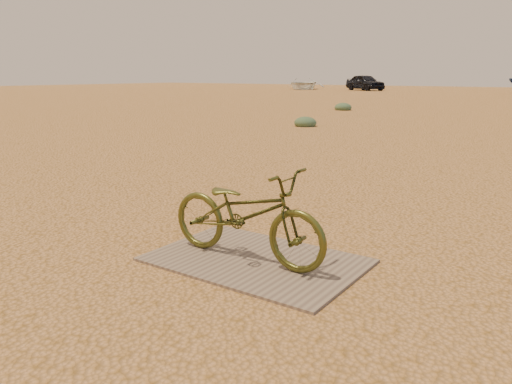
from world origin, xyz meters
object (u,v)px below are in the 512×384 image
Objects in this scene: plywood_board at (256,260)px; car at (365,82)px; bicycle at (246,214)px; boat_near_left at (303,84)px.

plywood_board is 0.40× the size of car.
bicycle is at bearing -127.57° from car.
plywood_board is 1.15× the size of bicycle.
car is 0.80× the size of boat_near_left.
boat_near_left is (-22.52, 40.36, 0.53)m from plywood_board.
plywood_board is at bearing -56.31° from bicycle.
bicycle is 0.28× the size of boat_near_left.
bicycle is at bearing -80.54° from boat_near_left.
boat_near_left reaches higher than plywood_board.
car is (-16.27, 40.79, 0.71)m from plywood_board.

